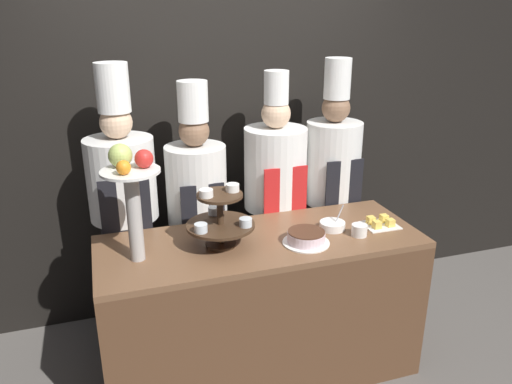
# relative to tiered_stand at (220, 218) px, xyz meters

# --- Properties ---
(wall_back) EXTENTS (10.00, 0.06, 2.80)m
(wall_back) POSITION_rel_tiered_stand_xyz_m (0.24, 0.94, 0.32)
(wall_back) COLOR black
(wall_back) RESTS_ON ground_plane
(buffet_counter) EXTENTS (1.84, 0.69, 0.91)m
(buffet_counter) POSITION_rel_tiered_stand_xyz_m (0.24, 0.01, -0.62)
(buffet_counter) COLOR brown
(buffet_counter) RESTS_ON ground_plane
(tiered_stand) EXTENTS (0.38, 0.38, 0.35)m
(tiered_stand) POSITION_rel_tiered_stand_xyz_m (0.00, 0.00, 0.00)
(tiered_stand) COLOR #3D2819
(tiered_stand) RESTS_ON buffet_counter
(fruit_pedestal) EXTENTS (0.30, 0.30, 0.61)m
(fruit_pedestal) POSITION_rel_tiered_stand_xyz_m (-0.45, -0.01, 0.24)
(fruit_pedestal) COLOR #B2ADA8
(fruit_pedestal) RESTS_ON buffet_counter
(cake_round) EXTENTS (0.26, 0.26, 0.07)m
(cake_round) POSITION_rel_tiered_stand_xyz_m (0.46, -0.12, -0.13)
(cake_round) COLOR white
(cake_round) RESTS_ON buffet_counter
(cup_white) EXTENTS (0.09, 0.09, 0.07)m
(cup_white) POSITION_rel_tiered_stand_xyz_m (0.79, -0.12, -0.13)
(cup_white) COLOR white
(cup_white) RESTS_ON buffet_counter
(cake_square_tray) EXTENTS (0.20, 0.18, 0.05)m
(cake_square_tray) POSITION_rel_tiered_stand_xyz_m (0.98, -0.04, -0.15)
(cake_square_tray) COLOR white
(cake_square_tray) RESTS_ON buffet_counter
(serving_bowl_near) EXTENTS (0.15, 0.15, 0.15)m
(serving_bowl_near) POSITION_rel_tiered_stand_xyz_m (0.68, 0.01, -0.14)
(serving_bowl_near) COLOR white
(serving_bowl_near) RESTS_ON buffet_counter
(chef_left) EXTENTS (0.41, 0.41, 1.86)m
(chef_left) POSITION_rel_tiered_stand_xyz_m (-0.47, 0.55, -0.08)
(chef_left) COLOR #28282D
(chef_left) RESTS_ON ground_plane
(chef_center_left) EXTENTS (0.39, 0.39, 1.74)m
(chef_center_left) POSITION_rel_tiered_stand_xyz_m (-0.02, 0.55, -0.14)
(chef_center_left) COLOR #28282D
(chef_center_left) RESTS_ON ground_plane
(chef_center_right) EXTENTS (0.42, 0.42, 1.78)m
(chef_center_right) POSITION_rel_tiered_stand_xyz_m (0.52, 0.55, -0.12)
(chef_center_right) COLOR black
(chef_center_right) RESTS_ON ground_plane
(chef_right) EXTENTS (0.38, 0.38, 1.84)m
(chef_right) POSITION_rel_tiered_stand_xyz_m (0.94, 0.55, -0.09)
(chef_right) COLOR black
(chef_right) RESTS_ON ground_plane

